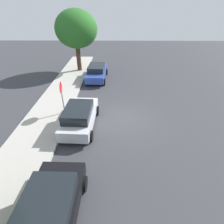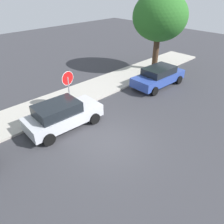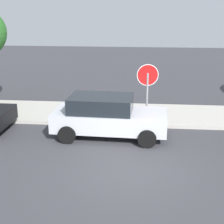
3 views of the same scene
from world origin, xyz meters
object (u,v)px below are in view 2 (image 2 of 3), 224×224
Objects in this scene: parked_car_blue at (158,76)px; street_tree_far at (160,17)px; stop_sign at (68,84)px; parked_car_silver at (62,115)px.

street_tree_far is at bearing 40.44° from parked_car_blue.
parked_car_silver is (-1.45, -1.37, -0.94)m from stop_sign.
parked_car_blue is (6.89, -1.70, -0.97)m from stop_sign.
stop_sign is 9.85m from street_tree_far.
street_tree_far reaches higher than parked_car_silver.
parked_car_silver is 0.93× the size of parked_car_blue.
street_tree_far is at bearing 9.63° from parked_car_silver.
parked_car_blue is (8.34, -0.33, -0.02)m from parked_car_silver.
street_tree_far reaches higher than stop_sign.
stop_sign reaches higher than parked_car_silver.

